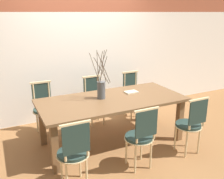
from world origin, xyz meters
The scene contains 11 objects.
ground_plane centered at (0.00, 0.00, 0.00)m, with size 16.00×16.00×0.00m, color olive.
wall_rear centered at (0.00, 1.31, 1.60)m, with size 12.00×0.06×3.20m.
dining_table centered at (0.00, 0.00, 0.64)m, with size 2.22×1.03×0.73m.
chair_near_leftend centered at (-0.87, -0.80, 0.49)m, with size 0.39×0.39×0.89m.
chair_near_left centered at (0.03, -0.80, 0.49)m, with size 0.39×0.39×0.89m.
chair_near_center centered at (0.87, -0.80, 0.49)m, with size 0.39×0.39×0.89m.
chair_far_leftend centered at (-0.89, 0.80, 0.49)m, with size 0.39×0.39×0.89m.
chair_far_left centered at (0.02, 0.80, 0.49)m, with size 0.39×0.39×0.89m.
chair_far_center centered at (0.84, 0.80, 0.49)m, with size 0.39×0.39×0.89m.
vase_centerpiece centered at (-0.14, 0.09, 0.88)m, with size 0.27×0.27×0.74m.
book_stack centered at (0.42, 0.14, 0.74)m, with size 0.21×0.15×0.02m.
Camera 1 is at (-1.57, -3.23, 2.00)m, focal length 40.00 mm.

